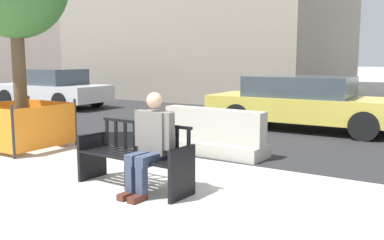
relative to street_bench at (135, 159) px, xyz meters
The scene contains 8 objects.
ground_plane 1.09m from the street_bench, 49.27° to the right, with size 200.00×200.00×0.00m, color #B7B2A8.
street_asphalt 7.97m from the street_bench, 85.21° to the left, with size 120.00×12.00×0.01m, color #28282B.
street_bench is the anchor object (origin of this frame).
seated_person 0.46m from the street_bench, 12.77° to the right, with size 0.59×0.74×1.31m.
jersey_barrier_centre 2.38m from the street_bench, 92.36° to the left, with size 2.03×0.78×0.84m.
construction_fence 3.69m from the street_bench, 166.04° to the left, with size 1.48×1.48×0.94m.
car_taxi_near 6.02m from the street_bench, 85.62° to the left, with size 4.80×1.98×1.32m.
car_sedan_mid 10.79m from the street_bench, 145.53° to the left, with size 4.49×2.04×1.38m.
Camera 1 is at (2.99, -3.62, 1.74)m, focal length 40.00 mm.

